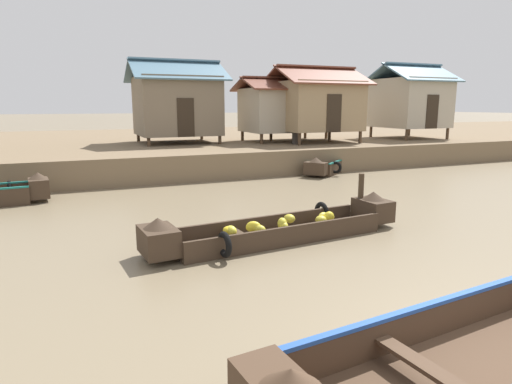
% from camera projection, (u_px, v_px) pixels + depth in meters
% --- Properties ---
extents(ground_plane, '(300.00, 300.00, 0.00)m').
position_uv_depth(ground_plane, '(228.00, 203.00, 13.54)').
color(ground_plane, '#7A6B51').
extents(riverbank_strip, '(160.00, 20.00, 1.07)m').
position_uv_depth(riverbank_strip, '(149.00, 147.00, 25.92)').
color(riverbank_strip, '#756047').
rests_on(riverbank_strip, ground).
extents(banana_boat, '(6.16, 2.05, 0.84)m').
position_uv_depth(banana_boat, '(280.00, 228.00, 9.76)').
color(banana_boat, '#3D2D21').
rests_on(banana_boat, ground).
extents(viewer_boat, '(6.13, 2.05, 0.91)m').
position_uv_depth(viewer_boat, '(498.00, 350.00, 4.90)').
color(viewer_boat, '#473323').
rests_on(viewer_boat, ground).
extents(fishing_skiff_distant, '(3.67, 3.20, 0.83)m').
position_uv_depth(fishing_skiff_distant, '(329.00, 165.00, 19.70)').
color(fishing_skiff_distant, '#3D2D21').
rests_on(fishing_skiff_distant, ground).
extents(stilt_house_left, '(4.56, 4.07, 4.12)m').
position_uv_depth(stilt_house_left, '(177.00, 105.00, 22.04)').
color(stilt_house_left, '#4C3826').
rests_on(stilt_house_left, riverbank_strip).
extents(stilt_house_mid_left, '(4.98, 3.46, 3.31)m').
position_uv_depth(stilt_house_mid_left, '(285.00, 109.00, 23.06)').
color(stilt_house_mid_left, '#4C3826').
rests_on(stilt_house_mid_left, riverbank_strip).
extents(stilt_house_mid_right, '(4.58, 4.08, 3.84)m').
position_uv_depth(stilt_house_mid_right, '(315.00, 105.00, 22.61)').
color(stilt_house_mid_right, '#4C3826').
rests_on(stilt_house_mid_right, riverbank_strip).
extents(stilt_house_right, '(4.00, 3.93, 4.19)m').
position_uv_depth(stilt_house_right, '(410.00, 102.00, 25.09)').
color(stilt_house_right, '#4C3826').
rests_on(stilt_house_right, riverbank_strip).
extents(vendor_person, '(0.44, 0.44, 1.66)m').
position_uv_depth(vendor_person, '(295.00, 125.00, 21.35)').
color(vendor_person, '#332D28').
rests_on(vendor_person, riverbank_strip).
extents(mooring_post, '(0.14, 0.14, 1.26)m').
position_uv_depth(mooring_post, '(361.00, 198.00, 11.17)').
color(mooring_post, '#423323').
rests_on(mooring_post, ground).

